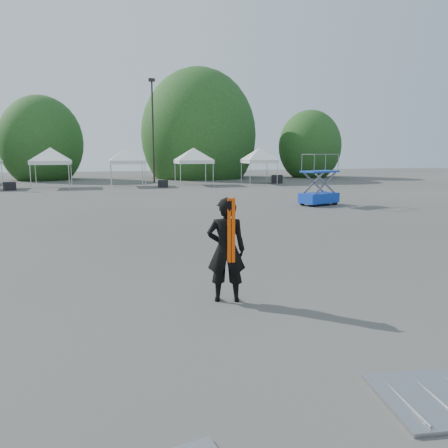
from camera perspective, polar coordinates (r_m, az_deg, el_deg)
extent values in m
plane|color=#474442|center=(11.44, -5.82, -5.47)|extent=(120.00, 120.00, 0.00)
cylinder|color=black|center=(43.22, -9.25, 11.65)|extent=(0.16, 0.16, 9.50)
cube|color=black|center=(43.71, -9.43, 18.08)|extent=(0.60, 0.25, 0.30)
cylinder|color=#382314|center=(51.32, -22.55, 6.64)|extent=(0.36, 0.36, 2.27)
ellipsoid|color=#1F4717|center=(51.30, -22.74, 9.76)|extent=(4.16, 4.16, 4.78)
cylinder|color=#382314|center=(51.10, -3.28, 7.62)|extent=(0.36, 0.36, 2.80)
ellipsoid|color=#1F4717|center=(51.11, -3.31, 11.48)|extent=(5.12, 5.12, 5.89)
cylinder|color=#382314|center=(53.54, 11.03, 7.16)|extent=(0.36, 0.36, 2.10)
ellipsoid|color=#1F4717|center=(53.52, 11.12, 9.93)|extent=(3.84, 3.84, 4.42)
cylinder|color=silver|center=(41.88, -26.99, 5.70)|extent=(0.06, 0.06, 2.00)
cylinder|color=silver|center=(38.15, -23.96, 5.66)|extent=(0.06, 0.06, 2.00)
cylinder|color=silver|center=(37.83, -19.58, 5.90)|extent=(0.06, 0.06, 2.00)
cylinder|color=silver|center=(41.02, -23.38, 5.90)|extent=(0.06, 0.06, 2.00)
cylinder|color=silver|center=(40.73, -19.31, 6.12)|extent=(0.06, 0.06, 2.00)
cube|color=white|center=(39.37, -21.65, 7.47)|extent=(3.11, 3.11, 0.30)
pyramid|color=white|center=(39.36, -21.76, 9.28)|extent=(4.40, 4.40, 1.10)
cylinder|color=silver|center=(37.81, -14.49, 6.13)|extent=(0.06, 0.06, 2.00)
cylinder|color=silver|center=(37.96, -10.26, 6.29)|extent=(0.06, 0.06, 2.00)
cylinder|color=silver|center=(40.59, -14.57, 6.33)|extent=(0.06, 0.06, 2.00)
cylinder|color=silver|center=(40.74, -10.62, 6.48)|extent=(0.06, 0.06, 2.00)
cube|color=white|center=(39.21, -12.54, 7.89)|extent=(2.99, 2.99, 0.30)
pyramid|color=white|center=(39.20, -12.61, 9.72)|extent=(4.23, 4.23, 1.10)
cylinder|color=silver|center=(38.10, -5.70, 6.41)|extent=(0.06, 0.06, 2.00)
cylinder|color=silver|center=(38.70, -1.42, 6.49)|extent=(0.06, 0.06, 2.00)
cylinder|color=silver|center=(40.97, -6.40, 6.60)|extent=(0.06, 0.06, 2.00)
cylinder|color=silver|center=(41.53, -2.41, 6.68)|extent=(0.06, 0.06, 2.00)
cube|color=white|center=(39.76, -4.00, 8.11)|extent=(3.11, 3.11, 0.30)
pyramid|color=white|center=(39.76, -4.02, 9.91)|extent=(4.40, 4.40, 1.10)
cylinder|color=silver|center=(39.69, 3.44, 6.55)|extent=(0.06, 0.06, 2.00)
cylinder|color=silver|center=(40.62, 6.98, 6.56)|extent=(0.06, 0.06, 2.00)
cylinder|color=silver|center=(42.19, 2.27, 6.72)|extent=(0.06, 0.06, 2.00)
cylinder|color=silver|center=(43.06, 5.64, 6.74)|extent=(0.06, 0.06, 2.00)
cube|color=white|center=(41.33, 4.60, 8.14)|extent=(2.83, 2.83, 0.30)
pyramid|color=white|center=(41.32, 4.62, 9.88)|extent=(4.01, 4.01, 1.10)
imported|color=black|center=(8.53, 0.29, -3.40)|extent=(0.86, 0.68, 2.07)
cube|color=#FF4A05|center=(8.25, 0.68, -0.90)|extent=(0.17, 0.03, 1.24)
cube|color=#0E33B9|center=(24.97, 12.29, 3.36)|extent=(2.44, 1.79, 0.55)
cube|color=#0E33B9|center=(24.86, 12.41, 6.72)|extent=(2.34, 1.71, 0.09)
cylinder|color=black|center=(24.08, 11.76, 2.58)|extent=(0.36, 0.24, 0.33)
cylinder|color=black|center=(25.31, 14.29, 2.81)|extent=(0.36, 0.24, 0.33)
cylinder|color=black|center=(24.70, 10.20, 2.79)|extent=(0.36, 0.24, 0.33)
cylinder|color=black|center=(25.90, 12.75, 3.01)|extent=(0.36, 0.24, 0.33)
cube|color=black|center=(37.91, -26.21, 4.45)|extent=(1.00, 0.90, 0.64)
cube|color=black|center=(37.23, -7.97, 5.23)|extent=(0.93, 0.80, 0.62)
cube|color=black|center=(42.08, 6.93, 5.83)|extent=(1.22, 1.08, 0.79)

